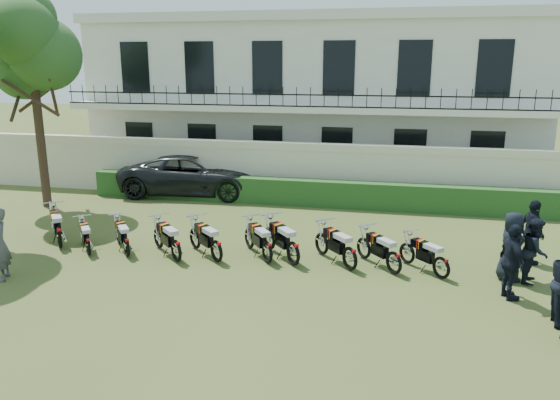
{
  "coord_description": "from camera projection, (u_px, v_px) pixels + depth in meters",
  "views": [
    {
      "loc": [
        3.94,
        -12.87,
        5.44
      ],
      "look_at": [
        0.68,
        2.36,
        1.43
      ],
      "focal_mm": 35.0,
      "sensor_mm": 36.0,
      "label": 1
    }
  ],
  "objects": [
    {
      "name": "motorcycle_2",
      "position": [
        126.0,
        242.0,
        15.36
      ],
      "size": [
        1.2,
        1.49,
        0.99
      ],
      "rotation": [
        0.0,
        0.0,
        0.67
      ],
      "color": "black",
      "rests_on": "ground"
    },
    {
      "name": "motorcycle_4",
      "position": [
        216.0,
        246.0,
        14.93
      ],
      "size": [
        1.49,
        1.43,
        1.08
      ],
      "rotation": [
        0.0,
        0.0,
        0.81
      ],
      "color": "black",
      "rests_on": "ground"
    },
    {
      "name": "hedge",
      "position": [
        315.0,
        193.0,
        20.83
      ],
      "size": [
        18.0,
        0.6,
        1.0
      ],
      "primitive_type": "cube",
      "color": "#1A491D",
      "rests_on": "ground"
    },
    {
      "name": "motorcycle_1",
      "position": [
        88.0,
        242.0,
        15.48
      ],
      "size": [
        1.11,
        1.39,
        0.92
      ],
      "rotation": [
        0.0,
        0.0,
        0.66
      ],
      "color": "black",
      "rests_on": "ground"
    },
    {
      "name": "motorcycle_7",
      "position": [
        350.0,
        253.0,
        14.37
      ],
      "size": [
        1.38,
        1.59,
        1.09
      ],
      "rotation": [
        0.0,
        0.0,
        0.71
      ],
      "color": "black",
      "rests_on": "ground"
    },
    {
      "name": "motorcycle_3",
      "position": [
        176.0,
        245.0,
        14.96
      ],
      "size": [
        1.47,
        1.47,
        1.08
      ],
      "rotation": [
        0.0,
        0.0,
        0.78
      ],
      "color": "black",
      "rests_on": "ground"
    },
    {
      "name": "motorcycle_0",
      "position": [
        59.0,
        232.0,
        16.05
      ],
      "size": [
        1.37,
        1.67,
        1.12
      ],
      "rotation": [
        0.0,
        0.0,
        0.67
      ],
      "color": "black",
      "rests_on": "ground"
    },
    {
      "name": "officer_3",
      "position": [
        511.0,
        247.0,
        13.68
      ],
      "size": [
        0.8,
        1.0,
        1.78
      ],
      "primitive_type": "imported",
      "rotation": [
        0.0,
        0.0,
        1.87
      ],
      "color": "black",
      "rests_on": "ground"
    },
    {
      "name": "officer_5",
      "position": [
        532.0,
        232.0,
        14.79
      ],
      "size": [
        0.75,
        1.14,
        1.8
      ],
      "primitive_type": "imported",
      "rotation": [
        0.0,
        0.0,
        1.89
      ],
      "color": "black",
      "rests_on": "ground"
    },
    {
      "name": "motorcycle_8",
      "position": [
        394.0,
        257.0,
        14.11
      ],
      "size": [
        1.3,
        1.53,
        1.04
      ],
      "rotation": [
        0.0,
        0.0,
        0.7
      ],
      "color": "black",
      "rests_on": "ground"
    },
    {
      "name": "building",
      "position": [
        316.0,
        96.0,
        26.63
      ],
      "size": [
        20.4,
        9.6,
        7.4
      ],
      "color": "silver",
      "rests_on": "ground"
    },
    {
      "name": "perimeter_wall",
      "position": [
        293.0,
        171.0,
        21.62
      ],
      "size": [
        30.0,
        0.35,
        2.3
      ],
      "color": "beige",
      "rests_on": "ground"
    },
    {
      "name": "inspector",
      "position": [
        0.0,
        245.0,
        13.7
      ],
      "size": [
        0.69,
        0.81,
        1.87
      ],
      "primitive_type": "imported",
      "rotation": [
        0.0,
        0.0,
        -1.14
      ],
      "color": "#505055",
      "rests_on": "ground"
    },
    {
      "name": "motorcycle_5",
      "position": [
        267.0,
        247.0,
        14.88
      ],
      "size": [
        1.24,
        1.62,
        1.06
      ],
      "rotation": [
        0.0,
        0.0,
        0.64
      ],
      "color": "black",
      "rests_on": "ground"
    },
    {
      "name": "suv",
      "position": [
        194.0,
        174.0,
        22.58
      ],
      "size": [
        6.21,
        3.3,
        1.66
      ],
      "primitive_type": "imported",
      "rotation": [
        0.0,
        0.0,
        1.66
      ],
      "color": "black",
      "rests_on": "ground"
    },
    {
      "name": "officer_4",
      "position": [
        535.0,
        251.0,
        13.58
      ],
      "size": [
        0.85,
        0.96,
        1.66
      ],
      "primitive_type": "imported",
      "rotation": [
        0.0,
        0.0,
        1.25
      ],
      "color": "black",
      "rests_on": "ground"
    },
    {
      "name": "tree_west_near",
      "position": [
        31.0,
        47.0,
        19.42
      ],
      "size": [
        3.4,
        3.2,
        7.9
      ],
      "color": "#473323",
      "rests_on": "ground"
    },
    {
      "name": "officer_2",
      "position": [
        512.0,
        262.0,
        12.59
      ],
      "size": [
        0.7,
        1.14,
        1.82
      ],
      "primitive_type": "imported",
      "rotation": [
        0.0,
        0.0,
        1.83
      ],
      "color": "black",
      "rests_on": "ground"
    },
    {
      "name": "motorcycle_9",
      "position": [
        442.0,
        262.0,
        13.82
      ],
      "size": [
        1.29,
        1.41,
        1.0
      ],
      "rotation": [
        0.0,
        0.0,
        0.74
      ],
      "color": "black",
      "rests_on": "ground"
    },
    {
      "name": "ground",
      "position": [
        236.0,
        273.0,
        14.34
      ],
      "size": [
        100.0,
        100.0,
        0.0
      ],
      "primitive_type": "plane",
      "color": "#3C5221",
      "rests_on": "ground"
    },
    {
      "name": "motorcycle_6",
      "position": [
        293.0,
        248.0,
        14.69
      ],
      "size": [
        1.42,
        1.69,
        1.15
      ],
      "rotation": [
        0.0,
        0.0,
        0.69
      ],
      "color": "black",
      "rests_on": "ground"
    }
  ]
}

